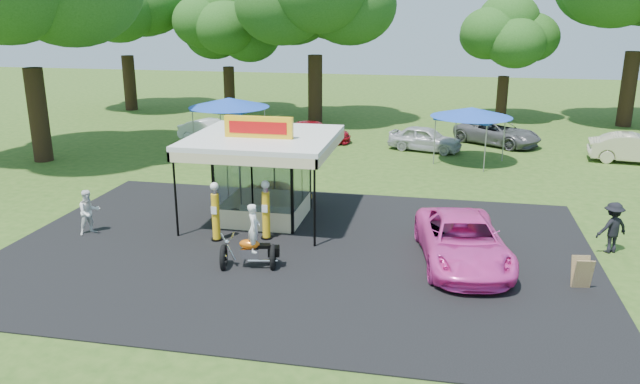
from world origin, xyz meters
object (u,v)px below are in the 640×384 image
at_px(motorcycle, 252,243).
at_px(bg_car_c, 425,139).
at_px(gas_pump_left, 216,213).
at_px(pink_sedan, 463,241).
at_px(kiosk_car, 279,192).
at_px(gas_station_kiosk, 264,176).
at_px(spectator_west, 89,212).
at_px(bg_car_e, 635,149).
at_px(gas_pump_right, 266,211).
at_px(bg_car_a, 212,132).
at_px(spectator_east_a, 612,228).
at_px(bg_car_b, 315,132).
at_px(tent_east, 471,113).
at_px(a_frame_sign, 582,273).
at_px(tent_west, 229,103).
at_px(bg_car_d, 497,133).

relative_size(motorcycle, bg_car_c, 0.53).
height_order(gas_pump_left, pink_sedan, gas_pump_left).
bearing_deg(kiosk_car, gas_station_kiosk, -180.00).
relative_size(spectator_west, bg_car_c, 0.40).
relative_size(gas_pump_left, bg_car_e, 0.47).
xyz_separation_m(gas_pump_right, bg_car_a, (-7.90, 15.20, -0.35)).
bearing_deg(bg_car_e, spectator_east_a, 169.58).
distance_m(gas_pump_left, kiosk_car, 5.00).
bearing_deg(bg_car_c, pink_sedan, -157.96).
bearing_deg(kiosk_car, bg_car_b, 4.85).
bearing_deg(bg_car_b, gas_pump_left, 174.86).
bearing_deg(motorcycle, tent_east, 53.33).
bearing_deg(tent_east, gas_pump_left, -123.49).
xyz_separation_m(gas_station_kiosk, a_frame_sign, (11.01, -4.22, -1.29)).
bearing_deg(bg_car_a, bg_car_b, -55.75).
height_order(gas_station_kiosk, pink_sedan, gas_station_kiosk).
bearing_deg(bg_car_a, gas_pump_left, -138.00).
bearing_deg(gas_pump_left, tent_west, 107.25).
distance_m(gas_station_kiosk, bg_car_e, 21.26).
distance_m(gas_station_kiosk, spectator_east_a, 12.61).
xyz_separation_m(gas_station_kiosk, motorcycle, (0.98, -4.72, -0.91)).
bearing_deg(gas_pump_left, spectator_west, -177.38).
relative_size(bg_car_a, bg_car_b, 0.98).
height_order(pink_sedan, bg_car_e, pink_sedan).
xyz_separation_m(gas_pump_right, tent_east, (7.42, 13.29, 1.65)).
bearing_deg(motorcycle, tent_west, 99.24).
distance_m(gas_pump_right, pink_sedan, 6.92).
bearing_deg(gas_station_kiosk, pink_sedan, -21.69).
xyz_separation_m(a_frame_sign, pink_sedan, (-3.46, 1.21, 0.29)).
relative_size(bg_car_b, bg_car_e, 0.95).
xyz_separation_m(gas_pump_right, bg_car_c, (5.01, 15.75, -0.34)).
relative_size(gas_pump_left, tent_east, 0.51).
bearing_deg(pink_sedan, tent_west, 123.47).
xyz_separation_m(motorcycle, bg_car_d, (8.96, 20.90, -0.15)).
distance_m(kiosk_car, bg_car_d, 17.15).
relative_size(gas_pump_left, pink_sedan, 0.39).
height_order(spectator_west, bg_car_b, spectator_west).
distance_m(pink_sedan, bg_car_b, 19.56).
height_order(gas_station_kiosk, a_frame_sign, gas_station_kiosk).
xyz_separation_m(bg_car_b, bg_car_d, (10.98, 1.62, 0.08)).
bearing_deg(bg_car_c, bg_car_e, -77.80).
height_order(gas_pump_right, bg_car_d, gas_pump_right).
bearing_deg(pink_sedan, a_frame_sign, -28.61).
bearing_deg(bg_car_a, pink_sedan, -116.91).
bearing_deg(tent_east, a_frame_sign, -79.30).
height_order(bg_car_b, tent_east, tent_east).
height_order(gas_pump_left, bg_car_b, gas_pump_left).
relative_size(spectator_west, bg_car_b, 0.38).
relative_size(bg_car_a, bg_car_e, 0.93).
xyz_separation_m(gas_pump_left, tent_east, (9.13, 13.79, 1.66)).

